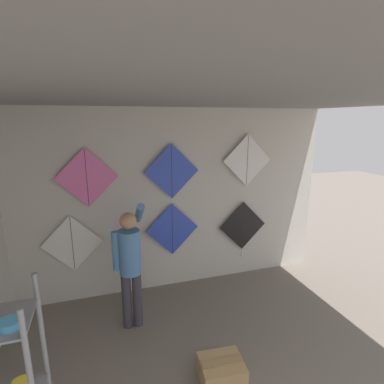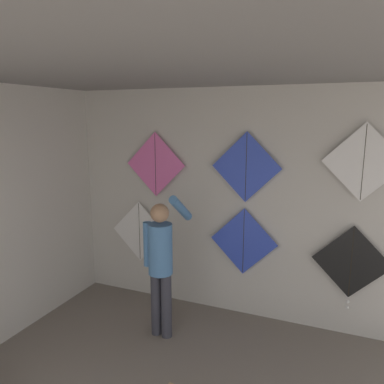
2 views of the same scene
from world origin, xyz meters
name	(u,v)px [view 1 (image 1 of 2)]	position (x,y,z in m)	size (l,w,h in m)	color
back_panel	(166,201)	(0.00, 4.11, 1.40)	(5.24, 0.06, 2.80)	beige
ceiling_slab	(221,94)	(0.00, 2.04, 2.82)	(5.24, 4.88, 0.04)	gray
shopkeeper	(130,260)	(-0.67, 3.26, 0.93)	(0.42, 0.56, 1.65)	#383842
cardboard_box	(221,371)	(0.10, 2.10, 0.12)	(0.47, 0.41, 0.25)	tan
kite_0	(72,244)	(-1.39, 4.02, 0.92)	(0.83, 0.01, 0.83)	white
kite_1	(172,229)	(0.06, 4.02, 0.97)	(0.83, 0.01, 0.83)	blue
kite_2	(243,227)	(1.28, 4.02, 0.88)	(0.83, 0.04, 0.97)	black
kite_3	(87,178)	(-1.12, 4.02, 1.85)	(0.83, 0.01, 0.83)	pink
kite_4	(172,171)	(0.07, 4.02, 1.88)	(0.83, 0.01, 0.83)	blue
kite_5	(247,160)	(1.31, 4.02, 1.99)	(0.83, 0.01, 0.83)	white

